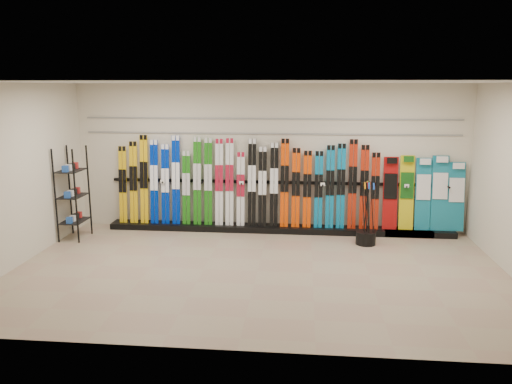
# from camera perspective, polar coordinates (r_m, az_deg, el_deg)

# --- Properties ---
(floor) EXTENTS (8.00, 8.00, 0.00)m
(floor) POSITION_cam_1_polar(r_m,az_deg,el_deg) (8.20, 0.18, -9.02)
(floor) COLOR tan
(floor) RESTS_ON ground
(back_wall) EXTENTS (8.00, 0.00, 8.00)m
(back_wall) POSITION_cam_1_polar(r_m,az_deg,el_deg) (10.24, 1.49, 3.92)
(back_wall) COLOR beige
(back_wall) RESTS_ON floor
(left_wall) EXTENTS (0.00, 5.00, 5.00)m
(left_wall) POSITION_cam_1_polar(r_m,az_deg,el_deg) (9.07, -25.86, 1.65)
(left_wall) COLOR beige
(left_wall) RESTS_ON floor
(ceiling) EXTENTS (8.00, 8.00, 0.00)m
(ceiling) POSITION_cam_1_polar(r_m,az_deg,el_deg) (7.65, 0.20, 12.44)
(ceiling) COLOR silver
(ceiling) RESTS_ON back_wall
(ski_rack_base) EXTENTS (8.00, 0.40, 0.12)m
(ski_rack_base) POSITION_cam_1_polar(r_m,az_deg,el_deg) (10.32, 2.61, -4.22)
(ski_rack_base) COLOR black
(ski_rack_base) RESTS_ON floor
(skis) EXTENTS (5.37, 0.19, 1.84)m
(skis) POSITION_cam_1_polar(r_m,az_deg,el_deg) (10.19, -1.27, 0.84)
(skis) COLOR gold
(skis) RESTS_ON ski_rack_base
(snowboards) EXTENTS (1.58, 0.23, 1.48)m
(snowboards) POSITION_cam_1_polar(r_m,az_deg,el_deg) (10.47, 18.63, -0.22)
(snowboards) COLOR #990C0C
(snowboards) RESTS_ON ski_rack_base
(accessory_rack) EXTENTS (0.40, 0.60, 1.81)m
(accessory_rack) POSITION_cam_1_polar(r_m,az_deg,el_deg) (10.32, -20.23, -0.14)
(accessory_rack) COLOR black
(accessory_rack) RESTS_ON floor
(pole_bin) EXTENTS (0.38, 0.38, 0.25)m
(pole_bin) POSITION_cam_1_polar(r_m,az_deg,el_deg) (9.71, 12.43, -5.14)
(pole_bin) COLOR black
(pole_bin) RESTS_ON floor
(ski_poles) EXTENTS (0.28, 0.29, 1.18)m
(ski_poles) POSITION_cam_1_polar(r_m,az_deg,el_deg) (9.59, 12.60, -2.36)
(ski_poles) COLOR black
(ski_poles) RESTS_ON pole_bin
(slatwall_rail_0) EXTENTS (7.60, 0.02, 0.03)m
(slatwall_rail_0) POSITION_cam_1_polar(r_m,az_deg,el_deg) (10.17, 1.50, 6.69)
(slatwall_rail_0) COLOR gray
(slatwall_rail_0) RESTS_ON back_wall
(slatwall_rail_1) EXTENTS (7.60, 0.02, 0.03)m
(slatwall_rail_1) POSITION_cam_1_polar(r_m,az_deg,el_deg) (10.14, 1.51, 8.38)
(slatwall_rail_1) COLOR gray
(slatwall_rail_1) RESTS_ON back_wall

